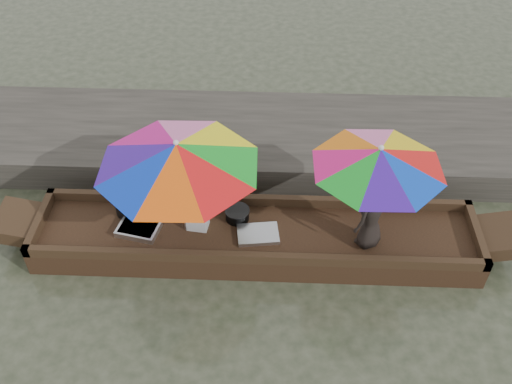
{
  "coord_description": "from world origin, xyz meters",
  "views": [
    {
      "loc": [
        0.23,
        -5.44,
        6.1
      ],
      "look_at": [
        0.0,
        0.1,
        1.0
      ],
      "focal_mm": 40.0,
      "sensor_mm": 36.0,
      "label": 1
    }
  ],
  "objects_px": {
    "boat_hull": "(256,240)",
    "supply_bag": "(198,220)",
    "tray_scallop": "(258,234)",
    "umbrella_bow": "(181,188)",
    "charcoal_grill": "(237,215)",
    "tray_crayfish": "(138,229)",
    "cooking_pot": "(130,205)",
    "umbrella_stern": "(373,193)",
    "vendor": "(371,217)"
  },
  "relations": [
    {
      "from": "tray_scallop",
      "to": "vendor",
      "type": "xyz_separation_m",
      "value": [
        1.48,
        -0.07,
        0.46
      ]
    },
    {
      "from": "supply_bag",
      "to": "tray_crayfish",
      "type": "bearing_deg",
      "value": -171.02
    },
    {
      "from": "tray_crayfish",
      "to": "supply_bag",
      "type": "xyz_separation_m",
      "value": [
        0.81,
        0.13,
        0.09
      ]
    },
    {
      "from": "vendor",
      "to": "tray_scallop",
      "type": "bearing_deg",
      "value": -44.29
    },
    {
      "from": "cooking_pot",
      "to": "tray_crayfish",
      "type": "xyz_separation_m",
      "value": [
        0.19,
        -0.4,
        -0.07
      ]
    },
    {
      "from": "cooking_pot",
      "to": "vendor",
      "type": "xyz_separation_m",
      "value": [
        3.32,
        -0.48,
        0.38
      ]
    },
    {
      "from": "charcoal_grill",
      "to": "supply_bag",
      "type": "height_order",
      "value": "supply_bag"
    },
    {
      "from": "tray_crayfish",
      "to": "umbrella_bow",
      "type": "xyz_separation_m",
      "value": [
        0.65,
        0.07,
        0.73
      ]
    },
    {
      "from": "tray_crayfish",
      "to": "charcoal_grill",
      "type": "relative_size",
      "value": 1.7
    },
    {
      "from": "boat_hull",
      "to": "tray_scallop",
      "type": "distance_m",
      "value": 0.22
    },
    {
      "from": "tray_crayfish",
      "to": "vendor",
      "type": "xyz_separation_m",
      "value": [
        3.14,
        -0.08,
        0.45
      ]
    },
    {
      "from": "tray_scallop",
      "to": "charcoal_grill",
      "type": "relative_size",
      "value": 1.7
    },
    {
      "from": "tray_scallop",
      "to": "cooking_pot",
      "type": "bearing_deg",
      "value": 167.46
    },
    {
      "from": "tray_crayfish",
      "to": "charcoal_grill",
      "type": "xyz_separation_m",
      "value": [
        1.35,
        0.31,
        0.03
      ]
    },
    {
      "from": "tray_crayfish",
      "to": "umbrella_stern",
      "type": "xyz_separation_m",
      "value": [
        3.13,
        0.07,
        0.73
      ]
    },
    {
      "from": "tray_scallop",
      "to": "supply_bag",
      "type": "height_order",
      "value": "supply_bag"
    },
    {
      "from": "charcoal_grill",
      "to": "umbrella_bow",
      "type": "bearing_deg",
      "value": -161.06
    },
    {
      "from": "cooking_pot",
      "to": "umbrella_stern",
      "type": "relative_size",
      "value": 0.25
    },
    {
      "from": "tray_scallop",
      "to": "charcoal_grill",
      "type": "height_order",
      "value": "charcoal_grill"
    },
    {
      "from": "boat_hull",
      "to": "umbrella_bow",
      "type": "xyz_separation_m",
      "value": [
        -0.97,
        0.0,
        0.95
      ]
    },
    {
      "from": "tray_crayfish",
      "to": "umbrella_stern",
      "type": "bearing_deg",
      "value": 1.21
    },
    {
      "from": "vendor",
      "to": "umbrella_stern",
      "type": "relative_size",
      "value": 0.58
    },
    {
      "from": "vendor",
      "to": "umbrella_stern",
      "type": "height_order",
      "value": "umbrella_stern"
    },
    {
      "from": "cooking_pot",
      "to": "umbrella_stern",
      "type": "distance_m",
      "value": 3.4
    },
    {
      "from": "charcoal_grill",
      "to": "supply_bag",
      "type": "relative_size",
      "value": 1.18
    },
    {
      "from": "cooking_pot",
      "to": "supply_bag",
      "type": "xyz_separation_m",
      "value": [
        1.0,
        -0.27,
        0.02
      ]
    },
    {
      "from": "tray_scallop",
      "to": "umbrella_bow",
      "type": "relative_size",
      "value": 0.26
    },
    {
      "from": "supply_bag",
      "to": "cooking_pot",
      "type": "bearing_deg",
      "value": 165.1
    },
    {
      "from": "boat_hull",
      "to": "cooking_pot",
      "type": "distance_m",
      "value": 1.86
    },
    {
      "from": "charcoal_grill",
      "to": "tray_crayfish",
      "type": "bearing_deg",
      "value": -167.25
    },
    {
      "from": "umbrella_bow",
      "to": "cooking_pot",
      "type": "bearing_deg",
      "value": 158.58
    },
    {
      "from": "tray_scallop",
      "to": "vendor",
      "type": "height_order",
      "value": "vendor"
    },
    {
      "from": "boat_hull",
      "to": "supply_bag",
      "type": "relative_size",
      "value": 21.91
    },
    {
      "from": "cooking_pot",
      "to": "umbrella_stern",
      "type": "bearing_deg",
      "value": -5.67
    },
    {
      "from": "tray_scallop",
      "to": "umbrella_bow",
      "type": "height_order",
      "value": "umbrella_bow"
    },
    {
      "from": "tray_scallop",
      "to": "vendor",
      "type": "relative_size",
      "value": 0.57
    },
    {
      "from": "umbrella_bow",
      "to": "umbrella_stern",
      "type": "relative_size",
      "value": 1.25
    },
    {
      "from": "boat_hull",
      "to": "tray_crayfish",
      "type": "relative_size",
      "value": 10.93
    },
    {
      "from": "supply_bag",
      "to": "vendor",
      "type": "bearing_deg",
      "value": -5.26
    },
    {
      "from": "boat_hull",
      "to": "umbrella_stern",
      "type": "xyz_separation_m",
      "value": [
        1.51,
        0.0,
        0.95
      ]
    },
    {
      "from": "tray_scallop",
      "to": "umbrella_stern",
      "type": "height_order",
      "value": "umbrella_stern"
    },
    {
      "from": "tray_crayfish",
      "to": "boat_hull",
      "type": "bearing_deg",
      "value": 2.33
    },
    {
      "from": "charcoal_grill",
      "to": "umbrella_stern",
      "type": "xyz_separation_m",
      "value": [
        1.78,
        -0.24,
        0.7
      ]
    },
    {
      "from": "tray_scallop",
      "to": "vendor",
      "type": "bearing_deg",
      "value": -2.72
    },
    {
      "from": "cooking_pot",
      "to": "umbrella_bow",
      "type": "bearing_deg",
      "value": -21.42
    },
    {
      "from": "boat_hull",
      "to": "vendor",
      "type": "distance_m",
      "value": 1.66
    },
    {
      "from": "tray_scallop",
      "to": "charcoal_grill",
      "type": "bearing_deg",
      "value": 133.59
    },
    {
      "from": "boat_hull",
      "to": "charcoal_grill",
      "type": "distance_m",
      "value": 0.44
    },
    {
      "from": "umbrella_bow",
      "to": "umbrella_stern",
      "type": "bearing_deg",
      "value": 0.0
    },
    {
      "from": "umbrella_bow",
      "to": "vendor",
      "type": "bearing_deg",
      "value": -3.47
    }
  ]
}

